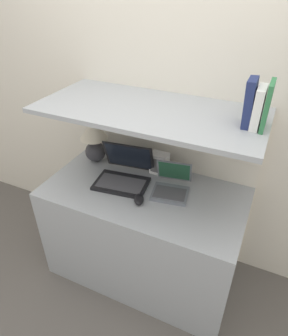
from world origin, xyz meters
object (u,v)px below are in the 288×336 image
(table_lamp, at_px, (94,138))
(book_green, at_px, (267,106))
(book_navy, at_px, (250,103))
(laptop_large, at_px, (124,174))
(computer_mouse, at_px, (139,200))
(book_white, at_px, (259,108))
(laptop_small, at_px, (171,186))
(router_box, at_px, (159,163))

(table_lamp, distance_m, book_green, 1.20)
(table_lamp, bearing_deg, book_navy, -6.63)
(table_lamp, relative_size, laptop_large, 0.85)
(computer_mouse, height_order, book_white, book_white)
(laptop_small, relative_size, book_white, 1.43)
(laptop_small, height_order, book_navy, book_navy)
(laptop_large, xyz_separation_m, computer_mouse, (0.19, -0.16, -0.03))
(book_white, height_order, book_navy, book_navy)
(book_white, bearing_deg, laptop_small, 179.84)
(book_navy, bearing_deg, router_box, 161.90)
(computer_mouse, bearing_deg, book_green, 17.43)
(book_navy, bearing_deg, table_lamp, 173.37)
(laptop_large, height_order, book_white, book_white)
(laptop_large, xyz_separation_m, laptop_small, (0.33, 0.02, -0.01))
(table_lamp, distance_m, laptop_small, 0.67)
(laptop_small, distance_m, book_green, 0.77)
(book_green, xyz_separation_m, book_navy, (-0.08, 0.00, 0.00))
(router_box, height_order, book_green, book_green)
(computer_mouse, xyz_separation_m, book_green, (0.59, 0.19, 0.64))
(laptop_small, xyz_separation_m, book_white, (0.42, -0.00, 0.60))
(laptop_large, height_order, laptop_small, laptop_large)
(laptop_large, distance_m, computer_mouse, 0.25)
(computer_mouse, bearing_deg, book_navy, 19.99)
(router_box, height_order, book_navy, book_navy)
(laptop_large, bearing_deg, computer_mouse, -40.78)
(computer_mouse, distance_m, book_navy, 0.84)
(book_green, distance_m, book_navy, 0.08)
(router_box, relative_size, book_white, 0.75)
(laptop_small, relative_size, book_navy, 1.22)
(book_white, bearing_deg, router_box, 163.22)
(table_lamp, xyz_separation_m, book_white, (1.06, -0.12, 0.46))
(book_white, distance_m, book_navy, 0.05)
(laptop_large, height_order, book_navy, book_navy)
(table_lamp, xyz_separation_m, router_box, (0.49, 0.05, -0.11))
(book_navy, bearing_deg, laptop_large, -178.18)
(book_green, relative_size, book_white, 1.15)
(computer_mouse, relative_size, book_white, 0.60)
(table_lamp, distance_m, laptop_large, 0.37)
(book_navy, bearing_deg, book_white, 0.00)
(table_lamp, relative_size, book_navy, 1.39)
(book_green, bearing_deg, computer_mouse, -162.57)
(laptop_small, relative_size, book_green, 1.24)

